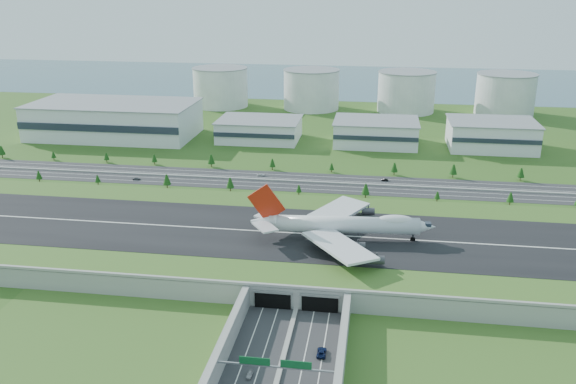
# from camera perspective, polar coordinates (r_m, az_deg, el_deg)

# --- Properties ---
(ground) EXTENTS (1200.00, 1200.00, 0.00)m
(ground) POSITION_cam_1_polar(r_m,az_deg,el_deg) (266.81, 2.23, -5.58)
(ground) COLOR #234616
(ground) RESTS_ON ground
(airfield_deck) EXTENTS (520.00, 100.00, 9.20)m
(airfield_deck) POSITION_cam_1_polar(r_m,az_deg,el_deg) (265.03, 2.24, -4.78)
(airfield_deck) COLOR gray
(airfield_deck) RESTS_ON ground
(sign_gantry_near) EXTENTS (38.70, 0.70, 9.80)m
(sign_gantry_near) POSITION_cam_1_polar(r_m,az_deg,el_deg) (181.45, -1.20, -16.11)
(sign_gantry_near) COLOR gray
(sign_gantry_near) RESTS_ON ground
(north_expressway) EXTENTS (560.00, 36.00, 0.12)m
(north_expressway) POSITION_cam_1_polar(r_m,az_deg,el_deg) (354.92, 3.93, 0.82)
(north_expressway) COLOR #28282B
(north_expressway) RESTS_ON ground
(tree_row) EXTENTS (498.56, 48.59, 8.23)m
(tree_row) POSITION_cam_1_polar(r_m,az_deg,el_deg) (352.27, 4.65, 1.45)
(tree_row) COLOR #3D2819
(tree_row) RESTS_ON ground
(hangar_west) EXTENTS (120.00, 60.00, 25.00)m
(hangar_west) POSITION_cam_1_polar(r_m,az_deg,el_deg) (478.99, -15.93, 6.52)
(hangar_west) COLOR silver
(hangar_west) RESTS_ON ground
(hangar_mid_a) EXTENTS (58.00, 42.00, 15.00)m
(hangar_mid_a) POSITION_cam_1_polar(r_m,az_deg,el_deg) (451.49, -2.69, 5.84)
(hangar_mid_a) COLOR silver
(hangar_mid_a) RESTS_ON ground
(hangar_mid_b) EXTENTS (58.00, 42.00, 17.00)m
(hangar_mid_b) POSITION_cam_1_polar(r_m,az_deg,el_deg) (443.11, 8.21, 5.54)
(hangar_mid_b) COLOR silver
(hangar_mid_b) RESTS_ON ground
(hangar_mid_c) EXTENTS (58.00, 42.00, 19.00)m
(hangar_mid_c) POSITION_cam_1_polar(r_m,az_deg,el_deg) (449.97, 18.49, 5.08)
(hangar_mid_c) COLOR silver
(hangar_mid_c) RESTS_ON ground
(fuel_tank_a) EXTENTS (50.00, 50.00, 35.00)m
(fuel_tank_a) POSITION_cam_1_polar(r_m,az_deg,el_deg) (577.51, -6.33, 9.71)
(fuel_tank_a) COLOR silver
(fuel_tank_a) RESTS_ON ground
(fuel_tank_b) EXTENTS (50.00, 50.00, 35.00)m
(fuel_tank_b) POSITION_cam_1_polar(r_m,az_deg,el_deg) (562.16, 2.20, 9.55)
(fuel_tank_b) COLOR silver
(fuel_tank_b) RESTS_ON ground
(fuel_tank_c) EXTENTS (50.00, 50.00, 35.00)m
(fuel_tank_c) POSITION_cam_1_polar(r_m,az_deg,el_deg) (559.45, 11.00, 9.17)
(fuel_tank_c) COLOR silver
(fuel_tank_c) RESTS_ON ground
(fuel_tank_d) EXTENTS (50.00, 50.00, 35.00)m
(fuel_tank_d) POSITION_cam_1_polar(r_m,az_deg,el_deg) (569.55, 19.66, 8.59)
(fuel_tank_d) COLOR silver
(fuel_tank_d) RESTS_ON ground
(bay_water) EXTENTS (1200.00, 260.00, 0.06)m
(bay_water) POSITION_cam_1_polar(r_m,az_deg,el_deg) (729.95, 6.47, 10.30)
(bay_water) COLOR #375B6A
(bay_water) RESTS_ON ground
(boeing_747) EXTENTS (78.83, 74.25, 24.37)m
(boeing_747) POSITION_cam_1_polar(r_m,az_deg,el_deg) (256.81, 5.11, -3.05)
(boeing_747) COLOR silver
(boeing_747) RESTS_ON airfield_deck
(car_0) EXTENTS (1.81, 4.10, 1.37)m
(car_0) POSITION_cam_1_polar(r_m,az_deg,el_deg) (189.68, -3.61, -16.66)
(car_0) COLOR #A2A1A6
(car_0) RESTS_ON ground
(car_2) EXTENTS (2.90, 6.19, 1.71)m
(car_2) POSITION_cam_1_polar(r_m,az_deg,el_deg) (198.67, 3.16, -14.74)
(car_2) COLOR #0B1537
(car_2) RESTS_ON ground
(car_4) EXTENTS (4.79, 2.86, 1.53)m
(car_4) POSITION_cam_1_polar(r_m,az_deg,el_deg) (370.70, -14.00, 1.22)
(car_4) COLOR #515156
(car_4) RESTS_ON ground
(car_5) EXTENTS (4.10, 1.73, 1.32)m
(car_5) POSITION_cam_1_polar(r_m,az_deg,el_deg) (362.43, 9.04, 1.13)
(car_5) COLOR black
(car_5) RESTS_ON ground
(car_7) EXTENTS (4.83, 2.07, 1.39)m
(car_7) POSITION_cam_1_polar(r_m,az_deg,el_deg) (367.67, -2.57, 1.63)
(car_7) COLOR white
(car_7) RESTS_ON ground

